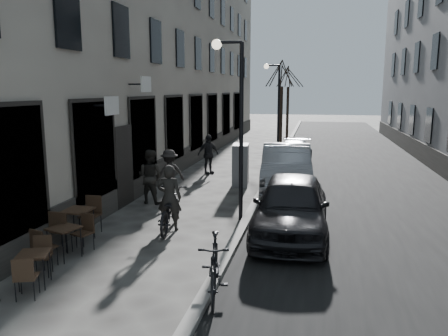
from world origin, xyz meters
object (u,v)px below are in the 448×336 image
at_px(tree_near, 282,74).
at_px(tree_far, 288,76).
at_px(moped, 215,267).
at_px(bistro_set_b, 64,239).
at_px(utility_cabinet, 241,165).
at_px(pedestrian_mid, 169,173).
at_px(pedestrian_near, 150,176).
at_px(car_mid, 286,167).
at_px(car_near, 292,206).
at_px(car_far, 293,154).
at_px(bicycle, 170,210).
at_px(bistro_set_a, 34,266).
at_px(pedestrian_far, 208,154).
at_px(streetlamp_far, 276,100).
at_px(streetlamp_near, 235,110).
at_px(bistro_set_c, 78,222).

height_order(tree_near, tree_far, same).
bearing_deg(moped, bistro_set_b, 152.89).
height_order(utility_cabinet, pedestrian_mid, pedestrian_mid).
bearing_deg(utility_cabinet, moped, -88.75).
height_order(pedestrian_near, car_mid, pedestrian_near).
relative_size(car_near, car_far, 1.10).
bearing_deg(tree_far, car_far, -84.57).
height_order(bicycle, pedestrian_mid, pedestrian_mid).
height_order(utility_cabinet, car_far, utility_cabinet).
bearing_deg(bistro_set_b, car_near, 46.03).
bearing_deg(car_near, bistro_set_a, -139.21).
height_order(pedestrian_far, moped, pedestrian_far).
height_order(bistro_set_b, bicycle, bicycle).
xyz_separation_m(bicycle, car_mid, (2.71, 5.59, 0.29)).
bearing_deg(tree_near, tree_far, 90.00).
relative_size(tree_far, bistro_set_a, 4.10).
xyz_separation_m(streetlamp_far, pedestrian_near, (-3.08, -10.76, -2.26)).
height_order(bistro_set_b, car_mid, car_mid).
bearing_deg(car_near, streetlamp_near, 147.65).
distance_m(bistro_set_c, utility_cabinet, 7.78).
bearing_deg(pedestrian_far, tree_near, 29.13).
relative_size(tree_near, tree_far, 1.00).
bearing_deg(utility_cabinet, tree_near, 80.41).
bearing_deg(tree_near, pedestrian_mid, -102.31).
relative_size(car_mid, car_far, 1.21).
relative_size(bistro_set_a, bistro_set_c, 0.84).
xyz_separation_m(pedestrian_far, car_mid, (3.62, -2.34, -0.04)).
height_order(utility_cabinet, car_near, utility_cabinet).
bearing_deg(pedestrian_far, bicycle, -127.51).
distance_m(bistro_set_c, pedestrian_near, 3.93).
relative_size(streetlamp_far, utility_cabinet, 3.13).
relative_size(bistro_set_b, bicycle, 0.72).
distance_m(tree_far, bistro_set_c, 24.27).
distance_m(bistro_set_c, moped, 4.53).
bearing_deg(pedestrian_mid, streetlamp_far, -144.13).
relative_size(tree_far, moped, 3.04).
relative_size(utility_cabinet, bicycle, 0.78).
bearing_deg(bicycle, bistro_set_c, 28.49).
height_order(streetlamp_near, utility_cabinet, streetlamp_near).
height_order(streetlamp_near, streetlamp_far, same).
bearing_deg(moped, tree_near, 80.48).
distance_m(utility_cabinet, pedestrian_near, 4.15).
xyz_separation_m(bistro_set_c, pedestrian_near, (0.39, 3.89, 0.40)).
height_order(streetlamp_near, moped, streetlamp_near).
height_order(car_far, moped, car_far).
distance_m(tree_near, tree_far, 6.00).
distance_m(car_near, moped, 3.92).
bearing_deg(tree_far, streetlamp_far, -90.46).
bearing_deg(bistro_set_a, tree_far, 63.67).
xyz_separation_m(bistro_set_c, moped, (3.99, -2.15, 0.06)).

